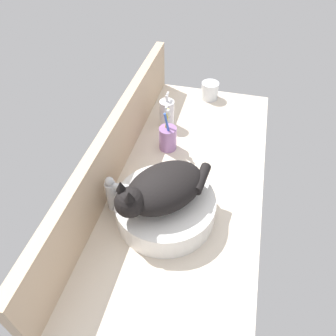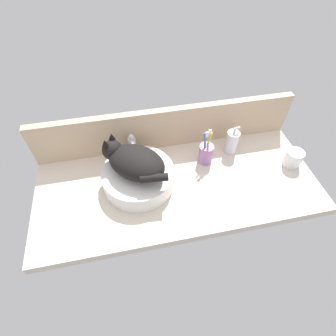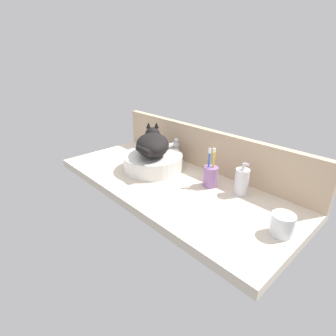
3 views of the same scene
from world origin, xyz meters
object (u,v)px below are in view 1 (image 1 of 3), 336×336
object	(u,v)px
faucet	(115,192)
soap_dispenser	(167,113)
cat	(161,189)
toothbrush_cup	(168,138)
water_glass	(210,92)
sink_basin	(165,208)

from	to	relation	value
faucet	soap_dispenser	xyz separation A→B (cm)	(47.21, -5.21, -1.29)
cat	toothbrush_cup	xyz separation A→B (cm)	(33.84, 6.48, -8.94)
soap_dispenser	water_glass	bearing A→B (deg)	-29.28
soap_dispenser	cat	bearing A→B (deg)	-167.83
soap_dispenser	toothbrush_cup	xyz separation A→B (cm)	(-14.14, -3.87, -0.90)
cat	faucet	world-z (taller)	cat
cat	toothbrush_cup	size ratio (longest dim) A/B	1.61
soap_dispenser	water_glass	size ratio (longest dim) A/B	1.89
faucet	soap_dispenser	world-z (taller)	soap_dispenser
soap_dispenser	faucet	bearing A→B (deg)	173.71
sink_basin	water_glass	size ratio (longest dim) A/B	3.92
faucet	water_glass	size ratio (longest dim) A/B	1.70
sink_basin	toothbrush_cup	xyz separation A→B (cm)	(32.75, 7.31, 0.97)
sink_basin	faucet	world-z (taller)	faucet
sink_basin	water_glass	xyz separation A→B (cm)	(72.21, -3.03, -0.73)
cat	faucet	xyz separation A→B (cm)	(0.77, 15.55, -6.75)
sink_basin	toothbrush_cup	distance (cm)	33.57
sink_basin	faucet	bearing A→B (deg)	91.13
sink_basin	cat	size ratio (longest dim) A/B	1.04
sink_basin	toothbrush_cup	bearing A→B (deg)	12.58
cat	toothbrush_cup	distance (cm)	35.59
cat	soap_dispenser	size ratio (longest dim) A/B	1.99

